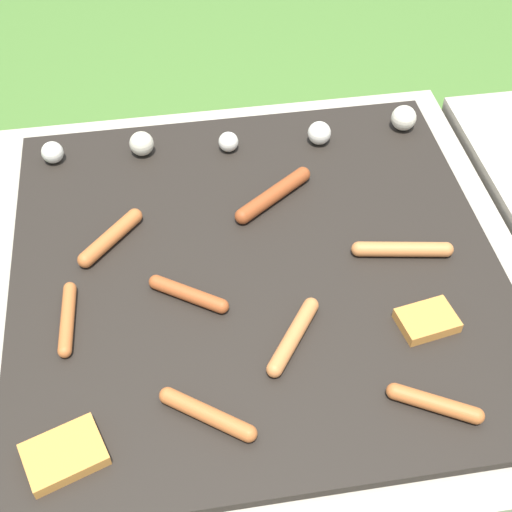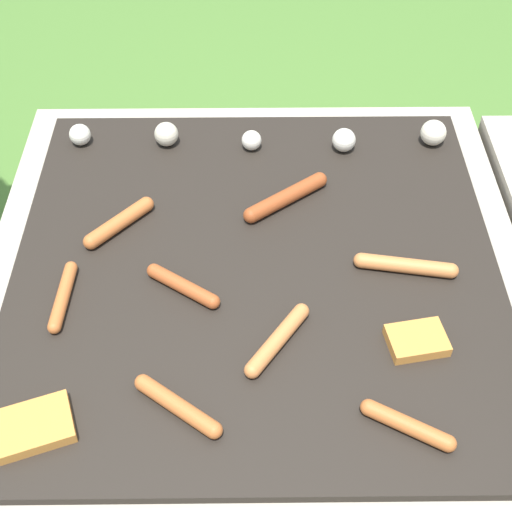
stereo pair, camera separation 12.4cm
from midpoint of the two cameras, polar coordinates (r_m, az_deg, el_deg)
The scene contains 13 objects.
ground_plane at distance 1.62m, azimuth -2.23°, elevation -11.47°, with size 14.00×14.00×0.00m, color #47702D.
grill at distance 1.43m, azimuth -2.49°, elevation -6.85°, with size 0.97×0.97×0.45m.
sausage_back_center at distance 1.13m, azimuth -0.11°, elevation -6.62°, with size 0.11×0.14×0.03m.
sausage_mid_right at distance 1.35m, azimuth -1.21°, elevation 4.80°, with size 0.16×0.13×0.03m.
sausage_mid_left at distance 1.22m, azimuth -17.71°, elevation -4.97°, with size 0.03×0.15×0.02m.
sausage_front_left at distance 1.27m, azimuth 8.93°, elevation 0.38°, with size 0.18×0.05×0.03m.
sausage_back_right at distance 1.07m, azimuth -7.31°, elevation -12.65°, with size 0.14×0.11×0.03m.
sausage_front_center at distance 1.20m, azimuth -8.38°, elevation -3.19°, with size 0.13×0.09×0.02m.
sausage_back_left at distance 1.09m, azimuth 10.93°, elevation -11.71°, with size 0.13×0.08×0.03m.
sausage_front_right at distance 1.31m, azimuth -14.20°, elevation 1.31°, with size 0.12×0.12×0.03m.
bread_slice_right at distance 1.18m, azimuth 10.63°, elevation -5.27°, with size 0.10×0.08×0.02m.
bread_slice_left at distance 1.08m, azimuth -18.39°, elevation -15.05°, with size 0.13×0.11×0.02m.
mushroom_row at distance 1.48m, azimuth -2.93°, elevation 9.51°, with size 0.77×0.07×0.05m.
Camera 1 is at (-0.13, -0.83, 1.38)m, focal length 50.00 mm.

